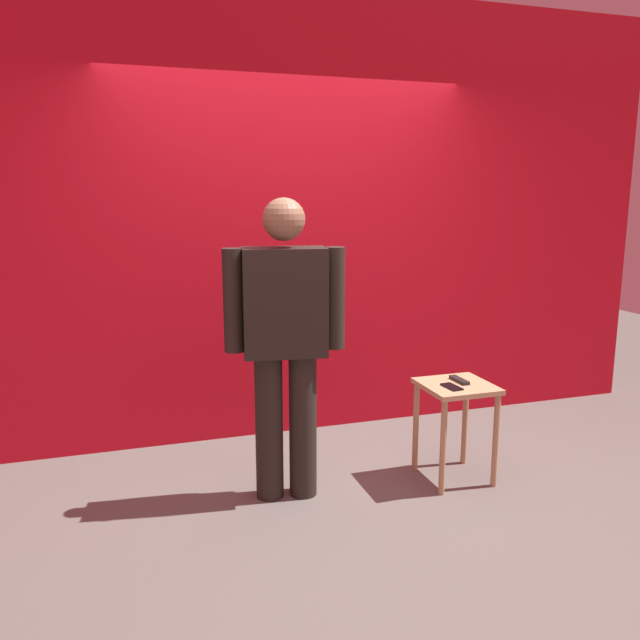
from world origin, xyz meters
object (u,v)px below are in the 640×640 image
Objects in this scene: side_table at (456,404)px; tv_remote at (459,380)px; cell_phone at (452,387)px; standing_person at (285,335)px.

tv_remote is (0.04, 0.04, 0.14)m from side_table.
cell_phone is (-0.07, -0.06, 0.13)m from side_table.
tv_remote reaches higher than side_table.
standing_person reaches higher than cell_phone.
standing_person is 2.82× the size of side_table.
standing_person is at bearing 174.59° from side_table.
standing_person is at bearing 175.25° from tv_remote.
side_table is at bearing -137.72° from tv_remote.
cell_phone is at bearing -139.48° from tv_remote.
standing_person is 11.83× the size of cell_phone.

